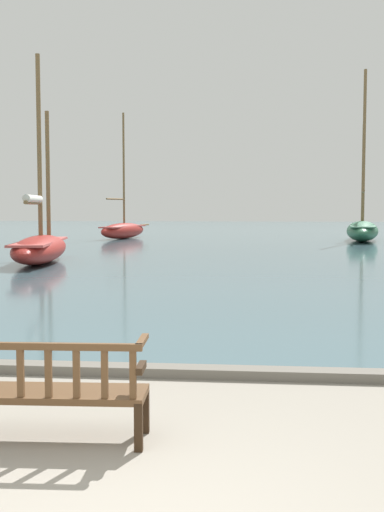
% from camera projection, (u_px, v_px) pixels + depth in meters
% --- Properties ---
extents(harbor_water, '(100.00, 80.00, 0.08)m').
position_uv_depth(harbor_water, '(242.00, 234.00, 47.67)').
color(harbor_water, '#476670').
rests_on(harbor_water, ground).
extents(quay_edge_kerb, '(40.00, 0.30, 0.12)m').
position_uv_depth(quay_edge_kerb, '(175.00, 371.00, 7.83)').
color(quay_edge_kerb, slate).
rests_on(quay_edge_kerb, ground).
extents(park_bench, '(1.62, 0.59, 0.92)m').
position_uv_depth(park_bench, '(55.00, 389.00, 5.62)').
color(park_bench, '#322113').
rests_on(park_bench, ground).
extents(sailboat_nearest_starboard, '(2.63, 6.82, 7.33)m').
position_uv_depth(sailboat_nearest_starboard, '(40.00, 246.00, 22.77)').
color(sailboat_nearest_starboard, maroon).
rests_on(sailboat_nearest_starboard, harbor_water).
extents(sailboat_mid_port, '(2.98, 8.01, 9.90)m').
position_uv_depth(sailboat_mid_port, '(362.00, 229.00, 37.48)').
color(sailboat_mid_port, '#2D6647').
rests_on(sailboat_mid_port, harbor_water).
extents(sailboat_centre_channel, '(2.53, 6.87, 7.80)m').
position_uv_depth(sailboat_centre_channel, '(123.00, 230.00, 40.07)').
color(sailboat_centre_channel, maroon).
rests_on(sailboat_centre_channel, harbor_water).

